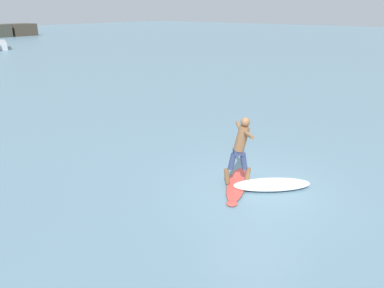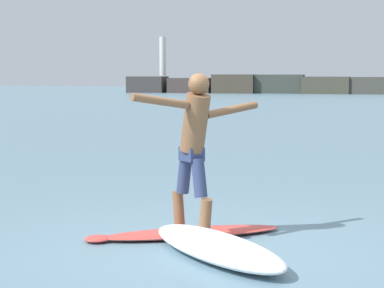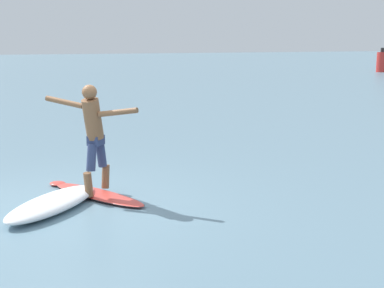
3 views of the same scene
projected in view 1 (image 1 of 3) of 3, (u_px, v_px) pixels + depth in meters
name	position (u px, v px, depth m)	size (l,w,h in m)	color
ground_plane	(256.00, 187.00, 10.04)	(200.00, 200.00, 0.00)	slate
surfboard	(237.00, 185.00, 10.12)	(2.27, 1.44, 0.21)	#E1463C
surfer	(241.00, 145.00, 9.78)	(1.25, 1.28, 1.83)	brown
wave_foam_at_tail	(272.00, 184.00, 9.96)	(1.97, 1.98, 0.22)	white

